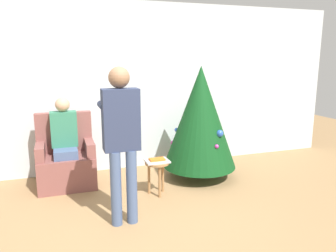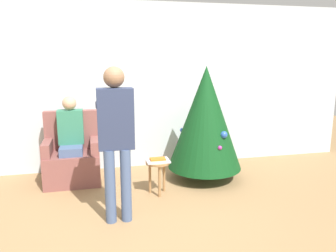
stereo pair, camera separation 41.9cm
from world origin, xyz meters
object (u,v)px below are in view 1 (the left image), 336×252
at_px(person_seated, 65,139).
at_px(person_standing, 121,132).
at_px(armchair, 66,161).
at_px(christmas_tree, 200,117).
at_px(side_stool, 157,168).

bearing_deg(person_seated, person_standing, -66.40).
bearing_deg(armchair, christmas_tree, -9.10).
height_order(armchair, person_seated, person_seated).
xyz_separation_m(person_standing, side_stool, (0.58, 0.60, -0.67)).
xyz_separation_m(armchair, person_standing, (0.57, -1.33, 0.68)).
xyz_separation_m(christmas_tree, person_seated, (-1.96, 0.28, -0.24)).
bearing_deg(armchair, side_stool, -32.52).
distance_m(person_standing, side_stool, 1.07).
bearing_deg(armchair, person_standing, -66.87).
distance_m(armchair, side_stool, 1.36).
height_order(christmas_tree, side_stool, christmas_tree).
distance_m(person_seated, person_standing, 1.46).
xyz_separation_m(person_seated, person_standing, (0.57, -1.30, 0.33)).
height_order(christmas_tree, person_standing, person_standing).
relative_size(person_seated, person_standing, 0.74).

